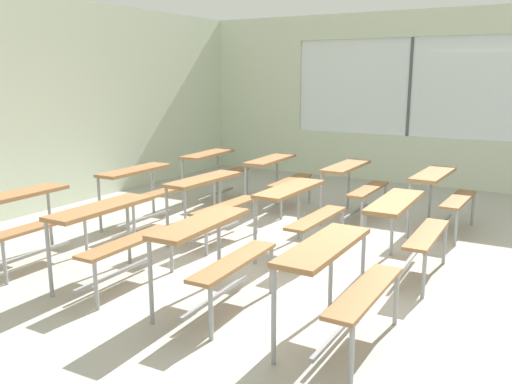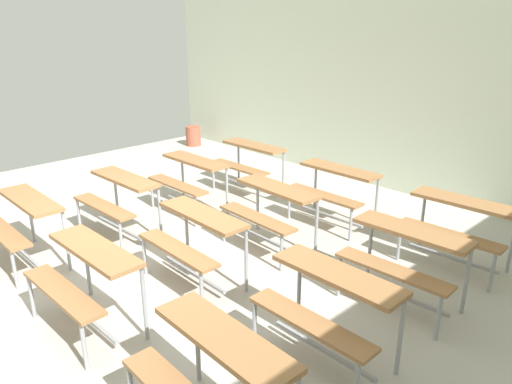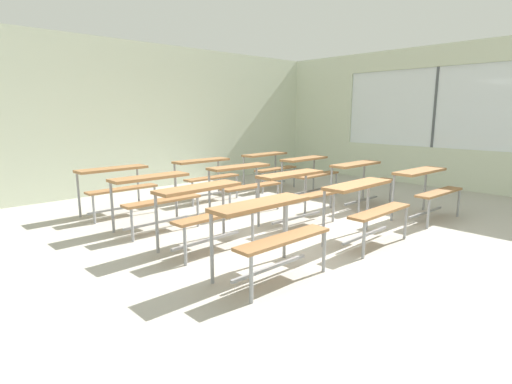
# 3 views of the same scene
# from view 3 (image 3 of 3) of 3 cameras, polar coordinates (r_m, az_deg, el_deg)

# --- Properties ---
(ground) EXTENTS (10.00, 9.00, 0.05)m
(ground) POSITION_cam_3_polar(r_m,az_deg,el_deg) (5.29, 5.89, -6.66)
(ground) COLOR #ADA89E
(wall_back) EXTENTS (10.00, 0.12, 3.00)m
(wall_back) POSITION_cam_3_polar(r_m,az_deg,el_deg) (8.68, -17.18, 10.14)
(wall_back) COLOR beige
(wall_back) RESTS_ON ground
(wall_right) EXTENTS (0.12, 9.00, 3.00)m
(wall_right) POSITION_cam_3_polar(r_m,az_deg,el_deg) (9.35, 27.70, 9.09)
(wall_right) COLOR beige
(wall_right) RESTS_ON ground
(desk_bench_r0c0) EXTENTS (1.10, 0.59, 0.74)m
(desk_bench_r0c0) POSITION_cam_3_polar(r_m,az_deg,el_deg) (3.87, 1.78, -4.26)
(desk_bench_r0c0) COLOR olive
(desk_bench_r0c0) RESTS_ON ground
(desk_bench_r0c1) EXTENTS (1.11, 0.61, 0.74)m
(desk_bench_r0c1) POSITION_cam_3_polar(r_m,az_deg,el_deg) (5.08, 15.34, -0.89)
(desk_bench_r0c1) COLOR olive
(desk_bench_r0c1) RESTS_ON ground
(desk_bench_r0c2) EXTENTS (1.12, 0.62, 0.74)m
(desk_bench_r0c2) POSITION_cam_3_polar(r_m,az_deg,el_deg) (6.56, 23.15, 1.29)
(desk_bench_r0c2) COLOR olive
(desk_bench_r0c2) RESTS_ON ground
(desk_bench_r1c0) EXTENTS (1.12, 0.63, 0.74)m
(desk_bench_r1c0) POSITION_cam_3_polar(r_m,az_deg,el_deg) (4.74, -7.38, -1.43)
(desk_bench_r1c0) COLOR olive
(desk_bench_r1c0) RESTS_ON ground
(desk_bench_r1c1) EXTENTS (1.11, 0.61, 0.74)m
(desk_bench_r1c1) POSITION_cam_3_polar(r_m,az_deg,el_deg) (5.76, 5.72, 0.88)
(desk_bench_r1c1) COLOR olive
(desk_bench_r1c1) RESTS_ON ground
(desk_bench_r1c2) EXTENTS (1.10, 0.59, 0.74)m
(desk_bench_r1c2) POSITION_cam_3_polar(r_m,az_deg,el_deg) (7.10, 14.77, 2.53)
(desk_bench_r1c2) COLOR olive
(desk_bench_r1c2) RESTS_ON ground
(desk_bench_r2c0) EXTENTS (1.11, 0.61, 0.74)m
(desk_bench_r2c0) POSITION_cam_3_polar(r_m,az_deg,el_deg) (5.64, -14.34, 0.36)
(desk_bench_r2c0) COLOR olive
(desk_bench_r2c0) RESTS_ON ground
(desk_bench_r2c1) EXTENTS (1.12, 0.64, 0.74)m
(desk_bench_r2c1) POSITION_cam_3_polar(r_m,az_deg,el_deg) (6.53, -1.85, 2.15)
(desk_bench_r2c1) COLOR olive
(desk_bench_r2c1) RESTS_ON ground
(desk_bench_r2c2) EXTENTS (1.12, 0.63, 0.74)m
(desk_bench_r2c2) POSITION_cam_3_polar(r_m,az_deg,el_deg) (7.76, 7.56, 3.52)
(desk_bench_r2c2) COLOR olive
(desk_bench_r2c2) RESTS_ON ground
(desk_bench_r3c0) EXTENTS (1.11, 0.61, 0.74)m
(desk_bench_r3c0) POSITION_cam_3_polar(r_m,az_deg,el_deg) (6.66, -19.38, 1.70)
(desk_bench_r3c0) COLOR olive
(desk_bench_r3c0) RESTS_ON ground
(desk_bench_r3c1) EXTENTS (1.11, 0.60, 0.74)m
(desk_bench_r3c1) POSITION_cam_3_polar(r_m,az_deg,el_deg) (7.43, -7.26, 3.19)
(desk_bench_r3c1) COLOR olive
(desk_bench_r3c1) RESTS_ON ground
(desk_bench_r3c2) EXTENTS (1.13, 0.65, 0.74)m
(desk_bench_r3c2) POSITION_cam_3_polar(r_m,az_deg,el_deg) (8.51, 1.82, 4.29)
(desk_bench_r3c2) COLOR olive
(desk_bench_r3c2) RESTS_ON ground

